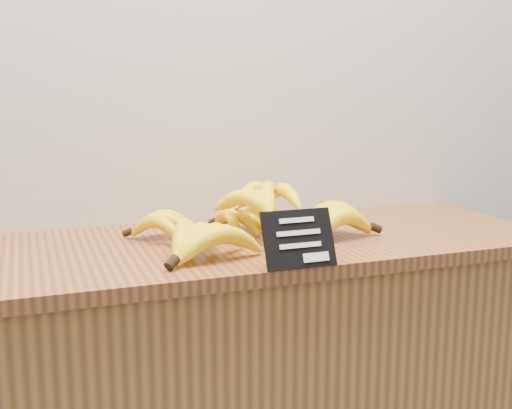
% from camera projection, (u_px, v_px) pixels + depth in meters
% --- Properties ---
extents(counter_top, '(1.42, 0.54, 0.03)m').
position_uv_depth(counter_top, '(249.00, 245.00, 1.50)').
color(counter_top, brown).
rests_on(counter_top, counter).
extents(chalkboard_sign, '(0.15, 0.05, 0.11)m').
position_uv_depth(chalkboard_sign, '(299.00, 239.00, 1.26)').
color(chalkboard_sign, black).
rests_on(chalkboard_sign, counter_top).
extents(banana_pile, '(0.58, 0.36, 0.12)m').
position_uv_depth(banana_pile, '(250.00, 219.00, 1.47)').
color(banana_pile, yellow).
rests_on(banana_pile, counter_top).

